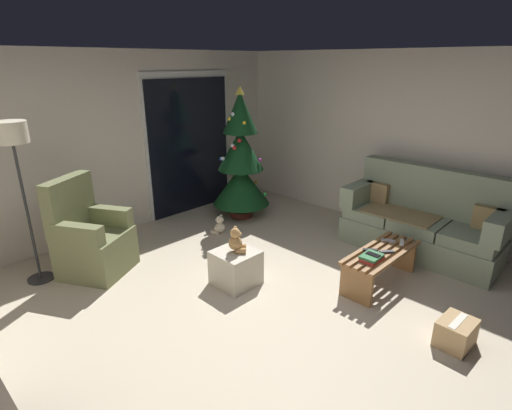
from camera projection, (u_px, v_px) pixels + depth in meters
ground_plane at (278, 312)px, 3.96m from camera, size 7.00×7.00×0.00m
wall_back at (115, 144)px, 5.54m from camera, size 5.72×0.12×2.50m
wall_right at (419, 146)px, 5.45m from camera, size 0.12×6.00×2.50m
patio_door_frame at (190, 144)px, 6.37m from camera, size 1.60×0.02×2.20m
patio_door_glass at (190, 147)px, 6.37m from camera, size 1.50×0.02×2.10m
couch at (422, 222)px, 5.11m from camera, size 0.82×1.95×1.08m
coffee_table at (381, 262)px, 4.39m from camera, size 1.10×0.40×0.40m
remote_black at (370, 250)px, 4.34m from camera, size 0.13×0.15×0.02m
remote_graphite at (387, 252)px, 4.30m from camera, size 0.15×0.13×0.02m
remote_silver at (388, 241)px, 4.56m from camera, size 0.10×0.16×0.02m
remote_white at (402, 242)px, 4.52m from camera, size 0.16×0.10×0.02m
book_stack at (372, 258)px, 4.13m from camera, size 0.25×0.19×0.06m
cell_phone at (373, 254)px, 4.12m from camera, size 0.07×0.15×0.01m
christmas_tree at (241, 162)px, 6.09m from camera, size 0.88×0.88×2.01m
armchair at (91, 240)px, 4.60m from camera, size 0.93×0.94×1.13m
floor_lamp at (14, 149)px, 4.04m from camera, size 0.32×0.32×1.78m
ottoman at (236, 267)px, 4.41m from camera, size 0.44×0.44×0.39m
teddy_bear_honey at (236, 241)px, 4.30m from camera, size 0.21×0.21×0.29m
teddy_bear_cream_by_tree at (219, 226)px, 5.71m from camera, size 0.21×0.21×0.29m
cardboard_box_taped_mid_floor at (456, 333)px, 3.47m from camera, size 0.34×0.28×0.24m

